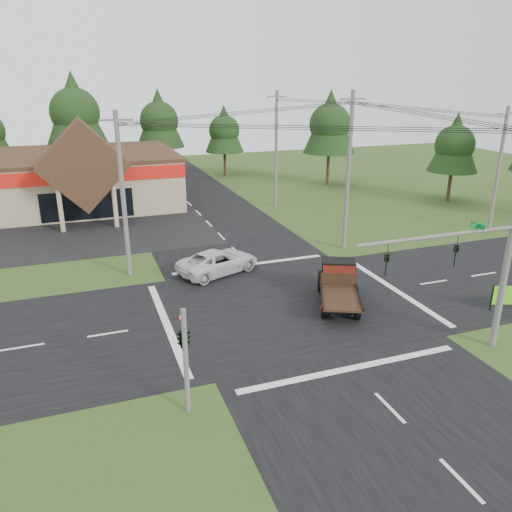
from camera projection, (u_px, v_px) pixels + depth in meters
name	position (u px, v px, depth m)	size (l,w,h in m)	color
ground	(289.00, 305.00, 28.49)	(120.00, 120.00, 0.00)	#32481A
road_ns	(289.00, 305.00, 28.48)	(12.00, 120.00, 0.02)	black
road_ew	(289.00, 305.00, 28.48)	(120.00, 12.00, 0.02)	black
parking_apron	(40.00, 236.00, 40.86)	(28.00, 14.00, 0.02)	black
cvs_building	(22.00, 181.00, 48.75)	(30.40, 18.20, 9.19)	tan
traffic_signal_mast	(478.00, 264.00, 22.20)	(8.12, 0.24, 7.00)	#595651
traffic_signal_corner	(183.00, 329.00, 18.42)	(0.53, 2.48, 4.40)	#595651
utility_pole_nr	(512.00, 235.00, 22.33)	(2.00, 0.30, 11.00)	#595651
utility_pole_nw	(123.00, 194.00, 31.21)	(2.00, 0.30, 10.50)	#595651
utility_pole_ne	(348.00, 171.00, 36.14)	(2.00, 0.30, 11.50)	#595651
utility_pole_far	(498.00, 169.00, 40.82)	(2.00, 0.30, 10.20)	#595651
utility_pole_n	(276.00, 149.00, 48.60)	(2.00, 0.30, 11.20)	#595651
tree_row_c	(75.00, 110.00, 58.70)	(7.28, 7.28, 13.13)	#332316
tree_row_d	(159.00, 119.00, 63.22)	(6.16, 6.16, 11.11)	#332316
tree_row_e	(224.00, 129.00, 64.45)	(5.04, 5.04, 9.09)	#332316
tree_side_ne	(330.00, 122.00, 58.32)	(6.16, 6.16, 11.11)	#332316
tree_side_e_near	(455.00, 143.00, 50.69)	(5.04, 5.04, 9.09)	#332316
antique_flatbed_truck	(339.00, 286.00, 28.16)	(2.15, 5.63, 2.36)	#561B0C
white_pickup	(218.00, 261.00, 33.06)	(2.59, 5.63, 1.56)	silver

